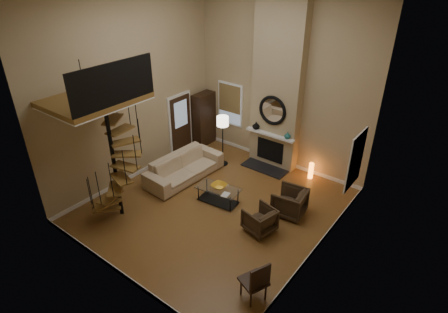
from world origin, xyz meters
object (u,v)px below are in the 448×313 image
Objects in this scene: hutch at (204,119)px; sofa at (184,167)px; armchair_near at (292,203)px; accent_lamp at (311,171)px; armchair_far at (262,221)px; floor_lamp at (223,125)px; side_chair at (256,281)px; coffee_table at (218,193)px.

hutch is 0.75× the size of sofa.
accent_lamp is (-0.41, 1.99, -0.10)m from armchair_near.
sofa is 3.38m from armchair_far.
floor_lamp is 1.68× the size of side_chair.
side_chair is (0.80, -2.98, 0.17)m from armchair_near.
floor_lamp reaches higher than accent_lamp.
accent_lamp is at bearing -164.08° from armchair_far.
hutch is 1.14× the size of floor_lamp.
armchair_far is (3.30, -0.74, -0.04)m from sofa.
sofa reaches higher than coffee_table.
side_chair is (3.92, -3.99, -0.89)m from floor_lamp.
coffee_table is 2.40× the size of accent_lamp.
accent_lamp is at bearing -49.74° from sofa.
hutch reaches higher than armchair_far.
floor_lamp is 5.66m from side_chair.
accent_lamp is 0.53× the size of side_chair.
armchair_near is at bearing -179.12° from armchair_far.
armchair_near is 0.49× the size of floor_lamp.
armchair_near is 3.45m from floor_lamp.
accent_lamp is 5.11m from side_chair.
sofa is 1.67m from coffee_table.
sofa is at bearing 167.15° from coffee_table.
hutch reaches higher than coffee_table.
sofa reaches higher than armchair_far.
floor_lamp is at bearing -115.31° from armchair_near.
sofa is at bearing -142.72° from accent_lamp.
hutch is 5.32m from armchair_far.
accent_lamp is (2.71, 0.98, -1.16)m from floor_lamp.
armchair_far is at bearing -12.53° from coffee_table.
sofa is 3.94m from accent_lamp.
floor_lamp is at bearing 134.52° from side_chair.
armchair_far is 2.12m from side_chair.
accent_lamp is at bearing 103.66° from side_chair.
sofa reaches higher than accent_lamp.
floor_lamp is at bearing -13.43° from sofa.
hutch is 4.26m from accent_lamp.
accent_lamp is (3.13, 2.38, -0.15)m from sofa.
coffee_table is (1.62, -0.37, -0.11)m from sofa.
hutch is 3.60× the size of accent_lamp.
coffee_table is 1.27× the size of side_chair.
sofa is 3.56m from armchair_near.
sofa is 4.81× the size of accent_lamp.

